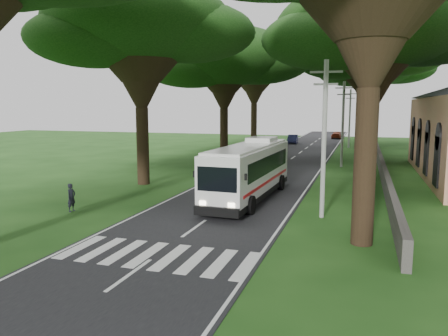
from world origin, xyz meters
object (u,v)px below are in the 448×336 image
(distant_car_b, at_px, (293,139))
(distant_car_a, at_px, (278,148))
(pole_near, at_px, (324,137))
(distant_car_c, at_px, (338,135))
(pole_mid, at_px, (343,123))
(pedestrian, at_px, (71,197))
(coach_bus, at_px, (250,170))
(pole_far, at_px, (350,118))

(distant_car_b, bearing_deg, distant_car_a, -92.32)
(pole_near, bearing_deg, distant_car_c, 92.48)
(pole_mid, xyz_separation_m, distant_car_c, (-2.50, 37.65, -3.53))
(pole_mid, distance_m, distant_car_c, 37.90)
(distant_car_b, bearing_deg, pole_near, -83.17)
(distant_car_c, xyz_separation_m, pedestrian, (-10.67, -60.51, 0.12))
(pole_mid, bearing_deg, pole_near, -90.00)
(pole_near, height_order, coach_bus, pole_near)
(pole_near, height_order, distant_car_a, pole_near)
(pole_mid, distance_m, distant_car_b, 26.52)
(distant_car_b, bearing_deg, pole_far, -33.76)
(pole_near, relative_size, distant_car_b, 1.99)
(pole_far, distance_m, pedestrian, 44.96)
(coach_bus, distance_m, distant_car_c, 54.44)
(pole_near, relative_size, pedestrian, 5.17)
(pole_near, distance_m, distant_car_a, 31.65)
(coach_bus, bearing_deg, distant_car_a, 99.13)
(pole_far, relative_size, pedestrian, 5.17)
(pole_far, relative_size, distant_car_a, 2.14)
(distant_car_c, height_order, pedestrian, pedestrian)
(pole_mid, height_order, pole_far, same)
(pole_far, relative_size, distant_car_b, 1.99)
(pole_near, height_order, distant_car_b, pole_near)
(pole_near, distance_m, pole_mid, 20.00)
(distant_car_a, distance_m, distant_car_c, 27.83)
(distant_car_b, relative_size, distant_car_c, 0.94)
(pole_far, bearing_deg, distant_car_c, 98.06)
(distant_car_a, bearing_deg, pedestrian, 69.72)
(distant_car_a, relative_size, distant_car_c, 0.87)
(pole_mid, relative_size, pole_far, 1.00)
(coach_bus, bearing_deg, pole_mid, 76.30)
(coach_bus, distance_m, pedestrian, 10.50)
(distant_car_a, relative_size, pedestrian, 2.41)
(distant_car_c, distance_m, pedestrian, 61.44)
(pole_near, height_order, pole_mid, same)
(pole_near, bearing_deg, distant_car_a, 104.92)
(distant_car_c, relative_size, pedestrian, 2.76)
(pedestrian, bearing_deg, pole_mid, -26.15)
(pole_far, xyz_separation_m, distant_car_a, (-8.10, -9.61, -3.51))
(distant_car_c, bearing_deg, pole_far, 104.29)
(pole_far, bearing_deg, pole_mid, -90.00)
(pole_far, xyz_separation_m, pedestrian, (-13.17, -42.85, -3.41))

